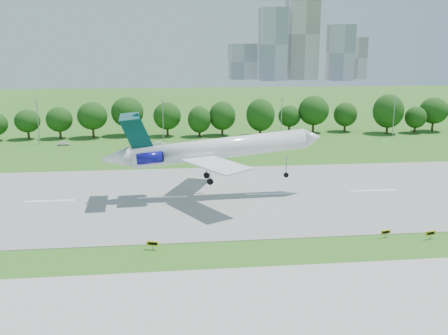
{
  "coord_description": "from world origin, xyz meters",
  "views": [
    {
      "loc": [
        -18.77,
        -62.7,
        26.12
      ],
      "look_at": [
        -9.53,
        18.0,
        7.01
      ],
      "focal_mm": 40.0,
      "sensor_mm": 36.0,
      "label": 1
    }
  ],
  "objects_px": {
    "airliner": "(209,149)",
    "service_vehicle_b": "(63,144)",
    "taxi_sign_left": "(152,244)",
    "service_vehicle_a": "(160,144)"
  },
  "relations": [
    {
      "from": "taxi_sign_left",
      "to": "service_vehicle_a",
      "type": "relative_size",
      "value": 0.41
    },
    {
      "from": "service_vehicle_b",
      "to": "service_vehicle_a",
      "type": "bearing_deg",
      "value": -101.15
    },
    {
      "from": "airliner",
      "to": "taxi_sign_left",
      "type": "height_order",
      "value": "airliner"
    },
    {
      "from": "service_vehicle_a",
      "to": "service_vehicle_b",
      "type": "height_order",
      "value": "service_vehicle_a"
    },
    {
      "from": "airliner",
      "to": "service_vehicle_b",
      "type": "bearing_deg",
      "value": 120.45
    },
    {
      "from": "service_vehicle_a",
      "to": "service_vehicle_b",
      "type": "distance_m",
      "value": 27.35
    },
    {
      "from": "airliner",
      "to": "service_vehicle_b",
      "type": "relative_size",
      "value": 12.19
    },
    {
      "from": "airliner",
      "to": "service_vehicle_a",
      "type": "bearing_deg",
      "value": 97.49
    },
    {
      "from": "taxi_sign_left",
      "to": "service_vehicle_b",
      "type": "xyz_separation_m",
      "value": [
        -26.84,
        78.88,
        -0.31
      ]
    },
    {
      "from": "airliner",
      "to": "service_vehicle_b",
      "type": "height_order",
      "value": "airliner"
    }
  ]
}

